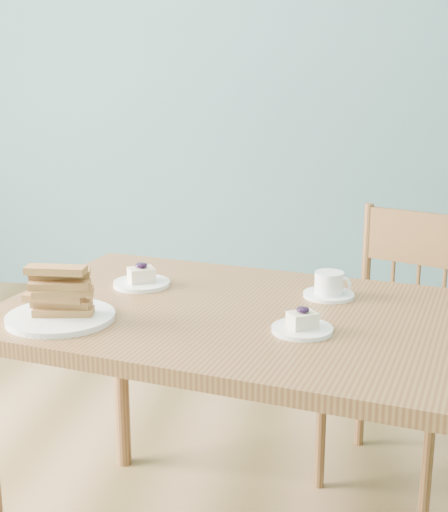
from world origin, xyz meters
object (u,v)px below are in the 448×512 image
object	(u,v)px
dining_table	(270,342)
cheesecake_plate_near	(302,325)
dining_chair	(400,348)
cheesecake_plate_far	(142,280)
biscotti_plate	(60,302)
coffee_cup	(329,286)

from	to	relation	value
dining_table	cheesecake_plate_near	distance (m)	0.15
cheesecake_plate_near	dining_table	bearing A→B (deg)	127.34
dining_chair	cheesecake_plate_near	size ratio (longest dim) A/B	6.21
cheesecake_plate_far	biscotti_plate	world-z (taller)	biscotti_plate
cheesecake_plate_near	cheesecake_plate_far	distance (m)	0.52
dining_chair	cheesecake_plate_near	world-z (taller)	dining_chair
coffee_cup	dining_chair	bearing A→B (deg)	72.93
coffee_cup	biscotti_plate	size ratio (longest dim) A/B	0.52
dining_table	biscotti_plate	size ratio (longest dim) A/B	5.77
dining_table	dining_chair	xyz separation A→B (m)	(0.36, 0.51, -0.20)
dining_table	coffee_cup	distance (m)	0.23
dining_chair	coffee_cup	xyz separation A→B (m)	(-0.23, -0.35, 0.30)
cheesecake_plate_near	biscotti_plate	bearing A→B (deg)	-179.39
cheesecake_plate_far	coffee_cup	bearing A→B (deg)	-2.74
dining_chair	biscotti_plate	world-z (taller)	dining_chair
coffee_cup	dining_table	bearing A→B (deg)	-115.04
dining_chair	coffee_cup	distance (m)	0.51
coffee_cup	biscotti_plate	distance (m)	0.67
dining_table	cheesecake_plate_far	world-z (taller)	cheesecake_plate_far
dining_table	biscotti_plate	world-z (taller)	biscotti_plate
dining_chair	cheesecake_plate_near	distance (m)	0.73
dining_chair	coffee_cup	world-z (taller)	dining_chair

